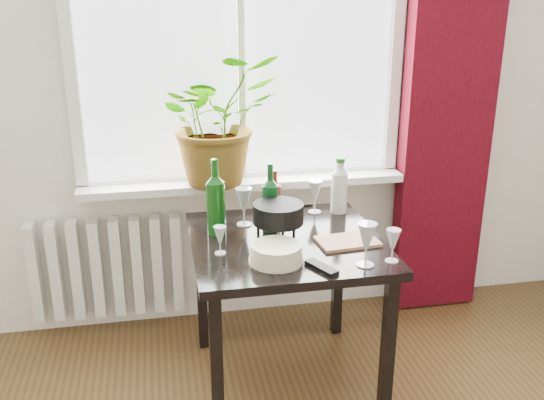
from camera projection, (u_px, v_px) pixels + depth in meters
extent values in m
cube|color=white|center=(240.00, 31.00, 3.03)|extent=(1.72, 0.08, 1.62)
cube|color=silver|center=(244.00, 182.00, 3.23)|extent=(1.72, 0.20, 0.04)
cube|color=#37050D|center=(450.00, 88.00, 3.24)|extent=(0.50, 0.12, 2.56)
cube|color=white|center=(107.00, 267.00, 3.27)|extent=(0.80, 0.10, 0.55)
cube|color=black|center=(286.00, 243.00, 2.72)|extent=(0.85, 0.85, 0.04)
cube|color=black|center=(217.00, 370.00, 2.44)|extent=(0.05, 0.05, 0.70)
cube|color=black|center=(202.00, 287.00, 3.12)|extent=(0.05, 0.05, 0.70)
cube|color=black|center=(388.00, 350.00, 2.58)|extent=(0.05, 0.05, 0.70)
cube|color=black|center=(338.00, 275.00, 3.25)|extent=(0.05, 0.05, 0.70)
imported|color=#1D6E1E|center=(217.00, 120.00, 3.05)|extent=(0.73, 0.68, 0.67)
cylinder|color=beige|center=(276.00, 254.00, 2.48)|extent=(0.26, 0.26, 0.07)
cube|color=black|center=(321.00, 267.00, 2.43)|extent=(0.11, 0.16, 0.02)
cube|color=#AB734D|center=(347.00, 241.00, 2.68)|extent=(0.28, 0.19, 0.01)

